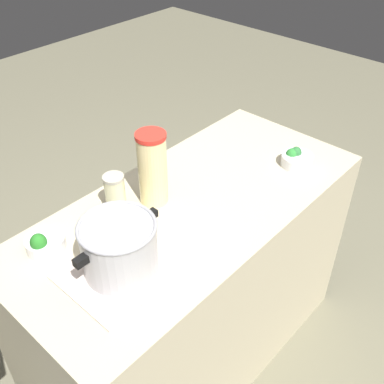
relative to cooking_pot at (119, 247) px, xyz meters
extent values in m
plane|color=#6F6B55|center=(-0.38, -0.06, -0.99)|extent=(8.00, 8.00, 0.00)
cube|color=#C0B492|center=(-0.38, -0.06, -0.54)|extent=(1.38, 0.63, 0.89)
cube|color=beige|center=(0.00, 0.00, -0.09)|extent=(0.34, 0.28, 0.01)
cylinder|color=#B7B7BC|center=(0.00, 0.00, -0.01)|extent=(0.22, 0.22, 0.17)
torus|color=#99999E|center=(0.00, 0.00, 0.08)|extent=(0.23, 0.23, 0.01)
cube|color=black|center=(-0.13, 0.00, 0.04)|extent=(0.04, 0.02, 0.02)
cube|color=black|center=(0.13, 0.00, 0.04)|extent=(0.04, 0.02, 0.02)
cylinder|color=beige|center=(-0.30, -0.17, 0.03)|extent=(0.10, 0.10, 0.26)
cylinder|color=red|center=(-0.30, -0.17, 0.17)|extent=(0.10, 0.10, 0.02)
ellipsoid|color=yellow|center=(-0.29, -0.17, 0.03)|extent=(0.04, 0.04, 0.01)
cylinder|color=beige|center=(-0.18, -0.23, -0.03)|extent=(0.07, 0.07, 0.14)
cylinder|color=#B2AD99|center=(-0.18, -0.23, 0.04)|extent=(0.07, 0.07, 0.01)
cylinder|color=silver|center=(-0.84, 0.08, -0.08)|extent=(0.12, 0.12, 0.05)
ellipsoid|color=#2B6D34|center=(-0.85, 0.07, -0.05)|extent=(0.04, 0.04, 0.05)
ellipsoid|color=#2D8032|center=(-0.83, 0.06, -0.06)|extent=(0.05, 0.05, 0.05)
cylinder|color=silver|center=(0.10, -0.25, -0.08)|extent=(0.12, 0.12, 0.05)
ellipsoid|color=#31681A|center=(0.12, -0.24, -0.05)|extent=(0.04, 0.04, 0.05)
ellipsoid|color=#267523|center=(0.12, -0.24, -0.05)|extent=(0.05, 0.05, 0.06)
camera|label=1|loc=(0.57, 0.80, 0.93)|focal=42.99mm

